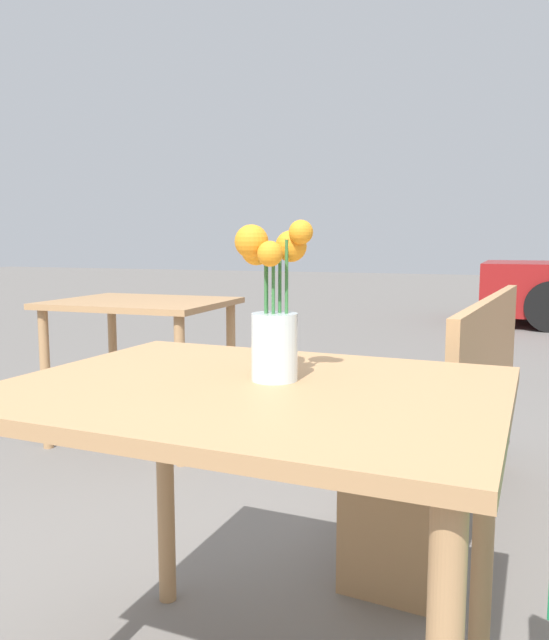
{
  "coord_description": "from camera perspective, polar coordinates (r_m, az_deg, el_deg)",
  "views": [
    {
      "loc": [
        0.49,
        -1.14,
        1.05
      ],
      "look_at": [
        0.03,
        0.05,
        0.89
      ],
      "focal_mm": 35.0,
      "sensor_mm": 36.0,
      "label": 1
    }
  ],
  "objects": [
    {
      "name": "bench_near",
      "position": [
        2.44,
        16.72,
        -7.25
      ],
      "size": [
        0.49,
        1.46,
        0.85
      ],
      "color": "tan",
      "rests_on": "ground_plane"
    },
    {
      "name": "table_back",
      "position": [
        3.34,
        -12.08,
        -0.22
      ],
      "size": [
        0.91,
        0.74,
        0.74
      ],
      "color": "tan",
      "rests_on": "ground_plane"
    },
    {
      "name": "table_front",
      "position": [
        1.31,
        -1.98,
        -10.33
      ],
      "size": [
        1.02,
        0.82,
        0.76
      ],
      "color": "tan",
      "rests_on": "ground_plane"
    },
    {
      "name": "flower_vase",
      "position": [
        1.29,
        -0.15,
        0.78
      ],
      "size": [
        0.16,
        0.13,
        0.33
      ],
      "color": "silver",
      "rests_on": "table_front"
    }
  ]
}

